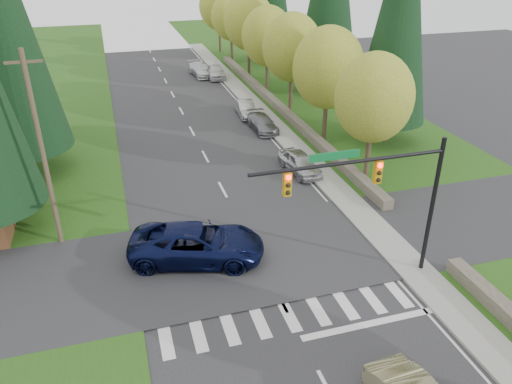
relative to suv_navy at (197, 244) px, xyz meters
name	(u,v)px	position (x,y,z in m)	size (l,w,h in m)	color
ground	(319,373)	(2.92, -8.44, -0.91)	(120.00, 120.00, 0.00)	#28282B
grass_east	(372,142)	(15.92, 11.56, -0.88)	(14.00, 110.00, 0.06)	#274F15
grass_west	(10,185)	(-10.08, 11.56, -0.88)	(14.00, 110.00, 0.06)	#274F15
cross_street	(257,254)	(2.92, -0.44, -0.91)	(120.00, 8.00, 0.10)	#28282B
sidewalk_east	(290,141)	(9.82, 13.56, -0.84)	(1.80, 80.00, 0.13)	gray
curb_east	(279,142)	(8.97, 13.56, -0.84)	(0.20, 80.00, 0.13)	gray
stone_wall_north	(277,105)	(11.52, 21.56, -0.56)	(0.70, 40.00, 0.70)	#4C4438
traffic_signal	(380,185)	(7.29, -3.94, 4.07)	(8.70, 0.37, 6.80)	black
utility_pole	(42,152)	(-6.58, 3.56, 4.23)	(1.60, 0.24, 10.00)	#473828
decid_tree_0	(374,98)	(12.12, 5.56, 4.69)	(4.80, 4.80, 8.37)	#38281C
decid_tree_1	(328,68)	(12.22, 12.56, 4.89)	(5.20, 5.20, 8.80)	#38281C
decid_tree_2	(292,48)	(12.02, 19.56, 5.02)	(5.00, 5.00, 8.82)	#38281C
decid_tree_3	(268,36)	(12.12, 26.56, 4.76)	(5.00, 5.00, 8.55)	#38281C
decid_tree_4	(249,21)	(12.22, 33.56, 5.15)	(5.40, 5.40, 9.18)	#38281C
decid_tree_5	(231,17)	(12.02, 40.56, 4.62)	(4.80, 4.80, 8.30)	#38281C
decid_tree_6	(219,7)	(12.12, 47.56, 4.95)	(5.20, 5.20, 8.86)	#38281C
conifer_e_a	(401,9)	(16.92, 11.56, 8.88)	(5.44, 5.44, 17.80)	#38281C
suv_navy	(197,244)	(0.00, 0.00, 0.00)	(3.02, 6.55, 1.82)	black
parked_car_a	(300,163)	(8.52, 8.07, -0.20)	(1.68, 4.17, 1.42)	#AFAFB4
parked_car_b	(262,123)	(8.52, 16.57, -0.29)	(1.75, 4.29, 1.25)	slate
parked_car_c	(246,109)	(8.21, 20.56, -0.25)	(1.39, 3.98, 1.31)	#A8A8AD
parked_car_d	(216,72)	(8.52, 34.08, -0.17)	(1.75, 4.36, 1.49)	silver
parked_car_e	(201,70)	(7.12, 35.55, -0.20)	(2.00, 4.92, 1.43)	silver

